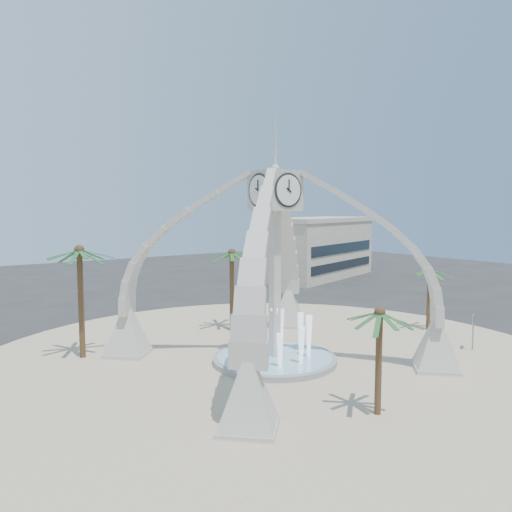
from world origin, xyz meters
TOP-DOWN VIEW (x-y plane):
  - ground at (0.00, 0.00)m, footprint 140.00×140.00m
  - plaza at (0.00, 0.00)m, footprint 40.00×40.00m
  - clock_tower at (-0.00, -0.00)m, footprint 17.94×17.94m
  - fountain at (0.00, 0.00)m, footprint 8.00×8.00m
  - building_ne at (30.00, 28.00)m, footprint 21.87×14.17m
  - palm_east at (15.56, -0.59)m, footprint 4.58×4.58m
  - palm_west at (-9.71, 8.35)m, footprint 4.66×4.66m
  - palm_north at (2.53, 8.83)m, footprint 4.61×4.61m
  - palm_south at (-1.06, -9.37)m, footprint 3.81×3.81m
  - street_sign at (12.90, -6.04)m, footprint 0.94×0.45m

SIDE VIEW (x-z plane):
  - ground at x=0.00m, z-range 0.00..0.00m
  - plaza at x=0.00m, z-range 0.00..0.06m
  - fountain at x=0.00m, z-range -1.52..2.10m
  - street_sign at x=12.90m, z-range 0.60..3.37m
  - building_ne at x=30.00m, z-range 0.01..8.61m
  - palm_east at x=15.56m, z-range 2.09..7.75m
  - palm_south at x=-1.06m, z-range 2.13..7.82m
  - palm_north at x=2.53m, z-range 2.71..9.85m
  - clock_tower at x=0.00m, z-range -1.66..14.64m
  - palm_west at x=-9.71m, z-range 3.10..11.12m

